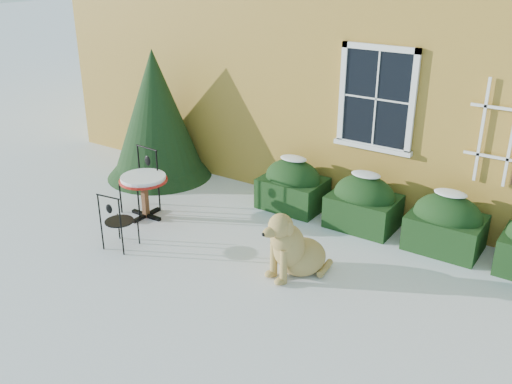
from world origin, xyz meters
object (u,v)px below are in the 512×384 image
Objects in this scene: evergreen_shrub at (157,127)px; patio_chair_near at (117,220)px; patio_chair_far at (141,181)px; bistro_table at (144,183)px; dog at (293,249)px.

evergreen_shrub reaches higher than patio_chair_near.
patio_chair_far is (0.89, -1.37, -0.44)m from evergreen_shrub.
patio_chair_near reaches higher than bistro_table.
bistro_table is at bearing -30.57° from patio_chair_far.
patio_chair_far is 3.17m from dog.
evergreen_shrub is 1.91m from bistro_table.
patio_chair_near is 0.82× the size of patio_chair_far.
patio_chair_far is at bearing -68.30° from patio_chair_near.
dog is at bearing -2.63° from patio_chair_far.
patio_chair_far is 1.03× the size of dog.
evergreen_shrub is at bearing 126.04° from bistro_table.
evergreen_shrub is 2.98m from patio_chair_near.
patio_chair_near is at bearing -56.84° from patio_chair_far.
evergreen_shrub is 4.42m from dog.
patio_chair_near is 1.31m from patio_chair_far.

